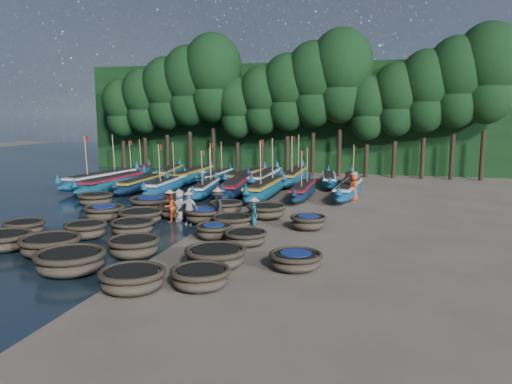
% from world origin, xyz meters
% --- Properties ---
extents(ground, '(120.00, 120.00, 0.00)m').
position_xyz_m(ground, '(0.00, 0.00, 0.00)').
color(ground, '#7D6F5B').
rests_on(ground, ground).
extents(foliage_wall, '(40.00, 3.00, 10.00)m').
position_xyz_m(foliage_wall, '(0.00, 23.50, 5.00)').
color(foliage_wall, black).
rests_on(foliage_wall, ground).
extents(coracle_2, '(2.61, 2.61, 0.82)m').
position_xyz_m(coracle_2, '(-1.84, -9.31, 0.47)').
color(coracle_2, '#4D4230').
rests_on(coracle_2, ground).
extents(coracle_3, '(2.09, 2.09, 0.74)m').
position_xyz_m(coracle_3, '(1.03, -10.36, 0.42)').
color(coracle_3, '#4D4230').
rests_on(coracle_3, ground).
extents(coracle_4, '(2.25, 2.25, 0.70)m').
position_xyz_m(coracle_4, '(2.98, -9.61, 0.40)').
color(coracle_4, '#4D4230').
rests_on(coracle_4, ground).
extents(coracle_5, '(2.16, 2.16, 0.74)m').
position_xyz_m(coracle_5, '(-6.19, -7.35, 0.42)').
color(coracle_5, '#4D4230').
rests_on(coracle_5, ground).
extents(coracle_6, '(2.40, 2.40, 0.80)m').
position_xyz_m(coracle_6, '(-3.85, -7.64, 0.46)').
color(coracle_6, '#4D4230').
rests_on(coracle_6, ground).
extents(coracle_7, '(2.25, 2.25, 0.77)m').
position_xyz_m(coracle_7, '(-0.72, -6.96, 0.44)').
color(coracle_7, '#4D4230').
rests_on(coracle_7, ground).
extents(coracle_8, '(2.61, 2.61, 0.76)m').
position_xyz_m(coracle_8, '(2.75, -7.47, 0.44)').
color(coracle_8, '#4D4230').
rests_on(coracle_8, ground).
extents(coracle_9, '(2.32, 2.32, 0.64)m').
position_xyz_m(coracle_9, '(5.53, -6.98, 0.37)').
color(coracle_9, '#4D4230').
rests_on(coracle_9, ground).
extents(coracle_10, '(1.81, 1.81, 0.70)m').
position_xyz_m(coracle_10, '(-7.09, -5.08, 0.40)').
color(coracle_10, '#4D4230').
rests_on(coracle_10, ground).
extents(coracle_11, '(2.20, 2.20, 0.73)m').
position_xyz_m(coracle_11, '(-4.13, -4.88, 0.42)').
color(coracle_11, '#4D4230').
rests_on(coracle_11, ground).
extents(coracle_12, '(2.14, 2.14, 0.69)m').
position_xyz_m(coracle_12, '(-2.47, -3.77, 0.39)').
color(coracle_12, '#4D4230').
rests_on(coracle_12, ground).
extents(coracle_13, '(1.64, 1.64, 0.65)m').
position_xyz_m(coracle_13, '(1.33, -3.55, 0.38)').
color(coracle_13, '#4D4230').
rests_on(coracle_13, ground).
extents(coracle_14, '(2.13, 2.13, 0.64)m').
position_xyz_m(coracle_14, '(2.97, -4.27, 0.36)').
color(coracle_14, '#4D4230').
rests_on(coracle_14, ground).
extents(coracle_15, '(2.49, 2.49, 0.77)m').
position_xyz_m(coracle_15, '(-5.34, -1.34, 0.44)').
color(coracle_15, '#4D4230').
rests_on(coracle_15, ground).
extents(coracle_16, '(2.59, 2.59, 0.71)m').
position_xyz_m(coracle_16, '(-3.14, -1.69, 0.41)').
color(coracle_16, '#4D4230').
rests_on(coracle_16, ground).
extents(coracle_17, '(2.08, 2.08, 0.75)m').
position_xyz_m(coracle_17, '(-0.17, -0.70, 0.44)').
color(coracle_17, '#4D4230').
rests_on(coracle_17, ground).
extents(coracle_18, '(2.09, 2.09, 0.70)m').
position_xyz_m(coracle_18, '(1.60, -1.71, 0.40)').
color(coracle_18, '#4D4230').
rests_on(coracle_18, ground).
extents(coracle_19, '(1.73, 1.73, 0.69)m').
position_xyz_m(coracle_19, '(5.08, -0.81, 0.40)').
color(coracle_19, '#4D4230').
rests_on(coracle_19, ground).
extents(coracle_20, '(2.44, 2.44, 0.77)m').
position_xyz_m(coracle_20, '(-7.97, 2.06, 0.44)').
color(coracle_20, '#4D4230').
rests_on(coracle_20, ground).
extents(coracle_21, '(2.66, 2.66, 0.84)m').
position_xyz_m(coracle_21, '(-4.00, 1.24, 0.48)').
color(coracle_21, '#4D4230').
rests_on(coracle_21, ground).
extents(coracle_22, '(1.99, 1.99, 0.73)m').
position_xyz_m(coracle_22, '(-2.02, 0.14, 0.42)').
color(coracle_22, '#4D4230').
rests_on(coracle_22, ground).
extents(coracle_23, '(2.07, 2.07, 0.71)m').
position_xyz_m(coracle_23, '(0.18, 1.80, 0.41)').
color(coracle_23, '#4D4230').
rests_on(coracle_23, ground).
extents(coracle_24, '(2.34, 2.34, 0.73)m').
position_xyz_m(coracle_24, '(2.60, 1.16, 0.42)').
color(coracle_24, '#4D4230').
rests_on(coracle_24, ground).
extents(long_boat_0, '(2.85, 9.05, 3.88)m').
position_xyz_m(long_boat_0, '(-11.63, 8.81, 0.62)').
color(long_boat_0, '#165377').
rests_on(long_boat_0, ground).
extents(long_boat_1, '(2.16, 8.68, 1.53)m').
position_xyz_m(long_boat_1, '(-9.95, 7.53, 0.58)').
color(long_boat_1, navy).
rests_on(long_boat_1, ground).
extents(long_boat_2, '(1.35, 7.69, 1.35)m').
position_xyz_m(long_boat_2, '(-8.08, 8.04, 0.52)').
color(long_boat_2, '#0F2339').
rests_on(long_boat_2, ground).
extents(long_boat_3, '(1.86, 8.07, 3.43)m').
position_xyz_m(long_boat_3, '(-5.98, 7.75, 0.54)').
color(long_boat_3, '#165377').
rests_on(long_boat_3, ground).
extents(long_boat_4, '(2.17, 7.29, 3.12)m').
position_xyz_m(long_boat_4, '(-2.98, 7.29, 0.50)').
color(long_boat_4, '#165377').
rests_on(long_boat_4, ground).
extents(long_boat_5, '(2.30, 8.93, 1.58)m').
position_xyz_m(long_boat_5, '(-1.00, 7.90, 0.60)').
color(long_boat_5, '#0F2339').
rests_on(long_boat_5, ground).
extents(long_boat_6, '(1.88, 8.96, 3.81)m').
position_xyz_m(long_boat_6, '(1.07, 7.48, 0.60)').
color(long_boat_6, navy).
rests_on(long_boat_6, ground).
extents(long_boat_7, '(1.37, 7.55, 3.20)m').
position_xyz_m(long_boat_7, '(3.46, 7.86, 0.51)').
color(long_boat_7, '#0F2339').
rests_on(long_boat_7, ground).
extents(long_boat_8, '(2.06, 7.99, 1.41)m').
position_xyz_m(long_boat_8, '(6.30, 8.71, 0.54)').
color(long_boat_8, '#165377').
rests_on(long_boat_8, ground).
extents(long_boat_9, '(2.48, 7.60, 3.27)m').
position_xyz_m(long_boat_9, '(-11.71, 14.16, 0.52)').
color(long_boat_9, navy).
rests_on(long_boat_9, ground).
extents(long_boat_10, '(2.68, 7.91, 1.41)m').
position_xyz_m(long_boat_10, '(-8.72, 14.32, 0.54)').
color(long_boat_10, navy).
rests_on(long_boat_10, ground).
extents(long_boat_11, '(1.82, 8.92, 1.57)m').
position_xyz_m(long_boat_11, '(-6.10, 12.58, 0.60)').
color(long_boat_11, navy).
rests_on(long_boat_11, ground).
extents(long_boat_12, '(1.43, 7.63, 3.24)m').
position_xyz_m(long_boat_12, '(-4.17, 12.92, 0.51)').
color(long_boat_12, '#0F2339').
rests_on(long_boat_12, ground).
extents(long_boat_13, '(2.52, 8.17, 1.45)m').
position_xyz_m(long_boat_13, '(-1.84, 13.48, 0.55)').
color(long_boat_13, '#165377').
rests_on(long_boat_13, ground).
extents(long_boat_14, '(1.67, 9.13, 1.61)m').
position_xyz_m(long_boat_14, '(-0.08, 12.42, 0.61)').
color(long_boat_14, '#165377').
rests_on(long_boat_14, ground).
extents(long_boat_15, '(1.59, 8.93, 3.79)m').
position_xyz_m(long_boat_15, '(1.78, 14.13, 0.60)').
color(long_boat_15, '#165377').
rests_on(long_boat_15, ground).
extents(long_boat_16, '(2.11, 7.20, 1.28)m').
position_xyz_m(long_boat_16, '(4.51, 13.72, 0.49)').
color(long_boat_16, navy).
rests_on(long_boat_16, ground).
extents(long_boat_17, '(1.76, 7.35, 3.13)m').
position_xyz_m(long_boat_17, '(6.21, 13.39, 0.50)').
color(long_boat_17, '#165377').
rests_on(long_boat_17, ground).
extents(fisherman_0, '(0.71, 0.88, 1.75)m').
position_xyz_m(fisherman_0, '(-1.61, -0.38, 0.84)').
color(fisherman_0, beige).
rests_on(fisherman_0, ground).
extents(fisherman_1, '(0.59, 0.66, 1.71)m').
position_xyz_m(fisherman_1, '(2.64, -1.63, 0.88)').
color(fisherman_1, '#175964').
rests_on(fisherman_1, ground).
extents(fisherman_2, '(0.81, 0.91, 1.77)m').
position_xyz_m(fisherman_2, '(-1.97, -0.74, 0.84)').
color(fisherman_2, '#B83F18').
rests_on(fisherman_2, ground).
extents(fisherman_3, '(1.04, 1.30, 1.96)m').
position_xyz_m(fisherman_3, '(0.58, -0.76, 0.91)').
color(fisherman_3, black).
rests_on(fisherman_3, ground).
extents(fisherman_4, '(0.96, 0.52, 1.79)m').
position_xyz_m(fisherman_4, '(-0.83, -1.08, 0.86)').
color(fisherman_4, beige).
rests_on(fisherman_4, ground).
extents(fisherman_5, '(1.45, 1.00, 1.71)m').
position_xyz_m(fisherman_5, '(-3.55, 8.29, 0.80)').
color(fisherman_5, '#175964').
rests_on(fisherman_5, ground).
extents(fisherman_6, '(0.69, 0.95, 1.98)m').
position_xyz_m(fisherman_6, '(6.70, 7.52, 0.94)').
color(fisherman_6, '#B83F18').
rests_on(fisherman_6, ground).
extents(tree_0, '(3.68, 3.68, 8.68)m').
position_xyz_m(tree_0, '(-16.00, 20.00, 5.97)').
color(tree_0, black).
rests_on(tree_0, ground).
extents(tree_1, '(4.09, 4.09, 9.65)m').
position_xyz_m(tree_1, '(-13.70, 20.00, 6.65)').
color(tree_1, black).
rests_on(tree_1, ground).
extents(tree_2, '(4.51, 4.51, 10.63)m').
position_xyz_m(tree_2, '(-11.40, 20.00, 7.32)').
color(tree_2, black).
rests_on(tree_2, ground).
extents(tree_3, '(4.92, 4.92, 11.60)m').
position_xyz_m(tree_3, '(-9.10, 20.00, 8.00)').
color(tree_3, black).
rests_on(tree_3, ground).
extents(tree_4, '(5.34, 5.34, 12.58)m').
position_xyz_m(tree_4, '(-6.80, 20.00, 8.67)').
color(tree_4, black).
rests_on(tree_4, ground).
extents(tree_5, '(3.68, 3.68, 8.68)m').
position_xyz_m(tree_5, '(-4.50, 20.00, 5.97)').
color(tree_5, black).
rests_on(tree_5, ground).
extents(tree_6, '(4.09, 4.09, 9.65)m').
position_xyz_m(tree_6, '(-2.20, 20.00, 6.65)').
color(tree_6, black).
rests_on(tree_6, ground).
extents(tree_7, '(4.51, 4.51, 10.63)m').
position_xyz_m(tree_7, '(0.10, 20.00, 7.32)').
color(tree_7, black).
rests_on(tree_7, ground).
extents(tree_8, '(4.92, 4.92, 11.60)m').
position_xyz_m(tree_8, '(2.40, 20.00, 8.00)').
color(tree_8, black).
rests_on(tree_8, ground).
extents(tree_9, '(5.34, 5.34, 12.58)m').
position_xyz_m(tree_9, '(4.70, 20.00, 8.67)').
color(tree_9, black).
rests_on(tree_9, ground).
extents(tree_10, '(3.68, 3.68, 8.68)m').
position_xyz_m(tree_10, '(7.00, 20.00, 5.97)').
color(tree_10, black).
rests_on(tree_10, ground).
extents(tree_11, '(4.09, 4.09, 9.65)m').
position_xyz_m(tree_11, '(9.30, 20.00, 6.65)').
color(tree_11, black).
rests_on(tree_11, ground).
extents(tree_12, '(4.51, 4.51, 10.63)m').
position_xyz_m(tree_12, '(11.60, 20.00, 7.32)').
color(tree_12, black).
rests_on(tree_12, ground).
extents(tree_13, '(4.92, 4.92, 11.60)m').
position_xyz_m(tree_13, '(13.90, 20.00, 8.00)').
color(tree_13, black).
rests_on(tree_13, ground).
extents(tree_14, '(5.34, 5.34, 12.58)m').
position_xyz_m(tree_14, '(16.20, 20.00, 8.67)').
color(tree_14, black).
rests_on(tree_14, ground).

